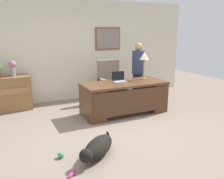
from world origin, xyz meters
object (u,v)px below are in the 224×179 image
(dog_lying, at_px, (97,148))
(dog_toy_bone, at_px, (72,174))
(credenza, at_px, (1,94))
(desk_lamp, at_px, (144,58))
(laptop, at_px, (119,79))
(vase_with_flowers, at_px, (13,67))
(desk, at_px, (125,97))
(person_standing, at_px, (138,72))
(armchair, at_px, (111,84))
(dog_toy_ball, at_px, (61,155))

(dog_lying, height_order, dog_toy_bone, dog_lying)
(credenza, height_order, desk_lamp, desk_lamp)
(laptop, relative_size, vase_with_flowers, 0.86)
(desk, relative_size, person_standing, 1.23)
(desk_lamp, bearing_deg, armchair, 125.05)
(armchair, relative_size, desk_lamp, 1.71)
(desk_lamp, height_order, vase_with_flowers, desk_lamp)
(credenza, bearing_deg, dog_toy_ball, -75.71)
(desk, bearing_deg, armchair, 85.42)
(person_standing, height_order, laptop, person_standing)
(desk_lamp, relative_size, dog_toy_ball, 6.93)
(laptop, xyz_separation_m, desk_lamp, (0.66, -0.02, 0.47))
(dog_lying, distance_m, dog_toy_bone, 0.58)
(desk, relative_size, dog_toy_bone, 9.90)
(armchair, height_order, dog_toy_bone, armchair)
(dog_lying, xyz_separation_m, dog_toy_ball, (-0.51, 0.22, -0.11))
(credenza, xyz_separation_m, laptop, (2.51, -1.24, 0.38))
(credenza, distance_m, laptop, 2.82)
(armchair, bearing_deg, vase_with_flowers, 167.74)
(person_standing, bearing_deg, desk_lamp, -108.29)
(armchair, bearing_deg, credenza, 169.17)
(desk, height_order, desk_lamp, desk_lamp)
(credenza, bearing_deg, vase_with_flowers, 0.24)
(vase_with_flowers, bearing_deg, armchair, -12.26)
(desk, xyz_separation_m, dog_lying, (-1.34, -1.60, -0.25))
(person_standing, bearing_deg, credenza, 168.49)
(desk, relative_size, dog_toy_ball, 20.40)
(dog_toy_ball, distance_m, dog_toy_bone, 0.52)
(credenza, xyz_separation_m, desk_lamp, (3.17, -1.26, 0.85))
(dog_lying, relative_size, laptop, 2.37)
(desk, height_order, person_standing, person_standing)
(dog_toy_bone, bearing_deg, armchair, 55.93)
(armchair, xyz_separation_m, dog_toy_ball, (-1.93, -2.30, -0.45))
(dog_lying, bearing_deg, desk_lamp, 42.21)
(credenza, xyz_separation_m, vase_with_flowers, (0.31, 0.00, 0.64))
(desk, relative_size, desk_lamp, 2.94)
(credenza, xyz_separation_m, dog_toy_bone, (0.74, -3.32, -0.39))
(credenza, distance_m, desk_lamp, 3.51)
(vase_with_flowers, xyz_separation_m, dog_toy_bone, (0.43, -3.32, -1.03))
(armchair, xyz_separation_m, dog_toy_bone, (-1.90, -2.81, -0.47))
(laptop, bearing_deg, vase_with_flowers, 150.53)
(armchair, height_order, dog_lying, armchair)
(vase_with_flowers, distance_m, dog_toy_ball, 3.01)
(desk_lamp, bearing_deg, vase_with_flowers, 156.22)
(credenza, distance_m, person_standing, 3.45)
(desk_lamp, xyz_separation_m, dog_toy_ball, (-2.45, -1.54, -1.21))
(dog_lying, bearing_deg, laptop, 54.18)
(desk, distance_m, dog_lying, 2.11)
(armchair, xyz_separation_m, laptop, (-0.13, -0.74, 0.29))
(armchair, xyz_separation_m, vase_with_flowers, (-2.33, 0.51, 0.55))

